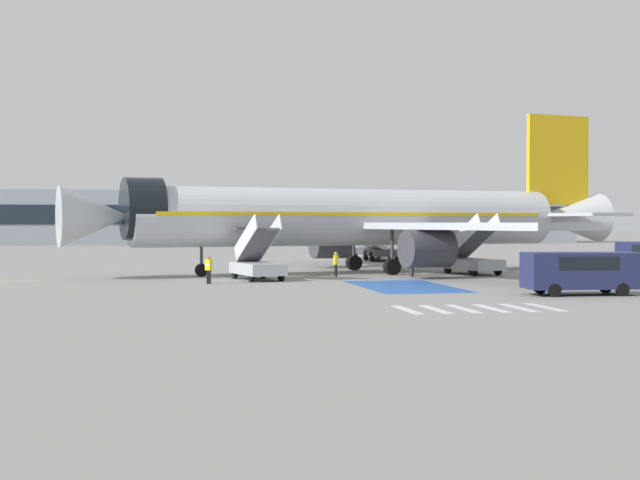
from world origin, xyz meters
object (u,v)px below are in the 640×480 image
ground_crew_0 (209,268)px  airliner (361,218)px  terminal_building (173,218)px  ground_crew_1 (412,261)px  boarding_stairs_forward (257,264)px  fuel_tanker (376,241)px  ground_crew_2 (336,262)px  boarding_stairs_aft (472,259)px  service_van_0 (581,269)px  ground_crew_3 (412,259)px  traffic_cone_0 (608,270)px

ground_crew_0 → airliner: bearing=-87.2°
terminal_building → ground_crew_1: bearing=-81.8°
airliner → boarding_stairs_forward: airliner is taller
airliner → fuel_tanker: (6.30, 20.50, -2.12)m
ground_crew_2 → boarding_stairs_aft: bearing=88.1°
terminal_building → service_van_0: bearing=-80.9°
fuel_tanker → ground_crew_0: size_ratio=6.70×
fuel_tanker → ground_crew_1: size_ratio=6.07×
fuel_tanker → boarding_stairs_forward: bearing=-116.7°
ground_crew_0 → fuel_tanker: bearing=-67.2°
boarding_stairs_aft → ground_crew_1: size_ratio=3.10×
service_van_0 → fuel_tanker: bearing=-176.5°
fuel_tanker → ground_crew_3: (-3.79, -24.52, -0.67)m
boarding_stairs_forward → fuel_tanker: 30.44m
airliner → terminal_building: 87.45m
ground_crew_1 → fuel_tanker: bearing=-8.8°
ground_crew_1 → ground_crew_3: size_ratio=0.95×
fuel_tanker → traffic_cone_0: fuel_tanker is taller
ground_crew_1 → ground_crew_2: 4.93m
service_van_0 → traffic_cone_0: (9.70, 15.04, -0.94)m
ground_crew_3 → ground_crew_1: bearing=-24.0°
ground_crew_2 → ground_crew_3: bearing=83.1°
service_van_0 → ground_crew_3: service_van_0 is taller
airliner → service_van_0: 21.66m
service_van_0 → ground_crew_3: size_ratio=3.01×
ground_crew_0 → boarding_stairs_forward: bearing=-83.7°
fuel_tanker → traffic_cone_0: 27.79m
boarding_stairs_aft → service_van_0: 17.49m
service_van_0 → airliner: bearing=-159.8°
boarding_stairs_forward → ground_crew_3: bearing=0.5°
boarding_stairs_forward → fuel_tanker: boarding_stairs_forward is taller
boarding_stairs_aft → traffic_cone_0: bearing=-27.2°
ground_crew_1 → boarding_stairs_aft: bearing=-67.6°
airliner → traffic_cone_0: (15.78, -5.58, -3.55)m
service_van_0 → boarding_stairs_forward: bearing=-131.5°
ground_crew_2 → terminal_building: 91.21m
airliner → boarding_stairs_aft: airliner is taller
boarding_stairs_aft → ground_crew_1: boarding_stairs_aft is taller
ground_crew_1 → service_van_0: bearing=-165.3°
boarding_stairs_forward → boarding_stairs_aft: bearing=-0.0°
boarding_stairs_aft → ground_crew_0: 19.24m
ground_crew_3 → boarding_stairs_aft: bearing=95.2°
ground_crew_0 → terminal_building: bearing=-36.8°
boarding_stairs_forward → boarding_stairs_aft: boarding_stairs_aft is taller
boarding_stairs_forward → ground_crew_2: boarding_stairs_forward is taller
airliner → fuel_tanker: 21.55m
ground_crew_2 → terminal_building: bearing=178.4°
ground_crew_0 → ground_crew_2: size_ratio=1.00×
boarding_stairs_aft → ground_crew_1: bearing=-169.9°
ground_crew_0 → ground_crew_3: bearing=-105.9°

